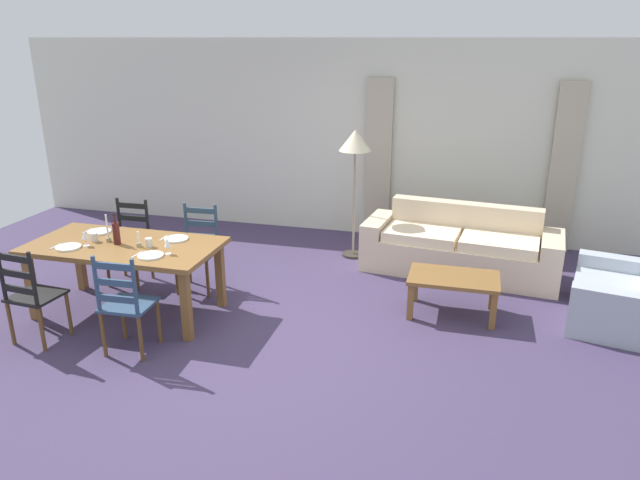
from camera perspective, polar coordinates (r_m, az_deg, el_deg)
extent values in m
cube|color=#413555|center=(5.77, -6.75, -8.81)|extent=(9.60, 9.60, 0.02)
cube|color=silver|center=(8.36, 1.26, 10.00)|extent=(9.60, 0.16, 2.70)
cube|color=#B6AB92|center=(8.13, 5.78, 7.85)|extent=(0.35, 0.08, 2.20)
cube|color=#B6AB92|center=(8.11, 22.84, 6.42)|extent=(0.35, 0.08, 2.20)
cube|color=brown|center=(6.12, -18.72, -0.57)|extent=(1.90, 0.96, 0.05)
cube|color=brown|center=(6.47, -26.51, -4.11)|extent=(0.08, 0.08, 0.70)
cube|color=brown|center=(5.54, -13.02, -6.31)|extent=(0.08, 0.08, 0.70)
cube|color=brown|center=(7.01, -22.55, -1.81)|extent=(0.08, 0.08, 0.70)
cube|color=brown|center=(6.16, -9.78, -3.41)|extent=(0.08, 0.08, 0.70)
cube|color=black|center=(5.97, -26.11, -4.94)|extent=(0.45, 0.43, 0.03)
cylinder|color=brown|center=(6.29, -25.89, -6.02)|extent=(0.04, 0.04, 0.43)
cylinder|color=brown|center=(6.05, -23.45, -6.63)|extent=(0.04, 0.04, 0.43)
cylinder|color=brown|center=(6.08, -28.12, -7.22)|extent=(0.04, 0.04, 0.43)
cylinder|color=brown|center=(5.83, -25.68, -7.92)|extent=(0.04, 0.04, 0.43)
cylinder|color=black|center=(5.90, -28.86, -2.91)|extent=(0.04, 0.04, 0.50)
cylinder|color=black|center=(5.64, -26.39, -3.44)|extent=(0.04, 0.04, 0.50)
cube|color=black|center=(5.81, -27.46, -4.36)|extent=(0.38, 0.05, 0.06)
cube|color=black|center=(5.76, -27.69, -2.99)|extent=(0.38, 0.05, 0.06)
cube|color=black|center=(5.71, -27.92, -1.59)|extent=(0.38, 0.05, 0.06)
cube|color=navy|center=(5.47, -18.27, -6.05)|extent=(0.44, 0.42, 0.03)
cylinder|color=brown|center=(5.78, -18.76, -7.21)|extent=(0.04, 0.04, 0.43)
cylinder|color=brown|center=(5.61, -15.56, -7.69)|extent=(0.04, 0.04, 0.43)
cylinder|color=brown|center=(5.53, -20.53, -8.69)|extent=(0.04, 0.04, 0.43)
cylinder|color=brown|center=(5.35, -17.22, -9.25)|extent=(0.04, 0.04, 0.43)
cylinder|color=navy|center=(5.32, -21.14, -3.99)|extent=(0.04, 0.04, 0.50)
cylinder|color=navy|center=(5.14, -17.76, -4.41)|extent=(0.04, 0.04, 0.50)
cube|color=navy|center=(5.28, -19.32, -5.49)|extent=(0.38, 0.04, 0.06)
cube|color=navy|center=(5.22, -19.50, -4.00)|extent=(0.38, 0.04, 0.06)
cube|color=navy|center=(5.17, -19.69, -2.47)|extent=(0.38, 0.04, 0.06)
cube|color=black|center=(6.97, -18.36, -0.58)|extent=(0.43, 0.41, 0.03)
cylinder|color=brown|center=(6.82, -17.58, -2.98)|extent=(0.04, 0.04, 0.43)
cylinder|color=brown|center=(7.00, -20.13, -2.69)|extent=(0.04, 0.04, 0.43)
cylinder|color=brown|center=(7.09, -16.23, -1.99)|extent=(0.04, 0.04, 0.43)
cylinder|color=brown|center=(7.27, -18.72, -1.73)|extent=(0.04, 0.04, 0.43)
cylinder|color=black|center=(6.94, -16.60, 1.81)|extent=(0.04, 0.04, 0.50)
cylinder|color=black|center=(7.12, -19.14, 1.98)|extent=(0.04, 0.04, 0.50)
cube|color=black|center=(7.06, -17.78, 0.89)|extent=(0.38, 0.04, 0.06)
cube|color=black|center=(7.02, -17.90, 2.05)|extent=(0.38, 0.04, 0.06)
cube|color=black|center=(6.98, -18.03, 3.23)|extent=(0.38, 0.04, 0.06)
cube|color=#2D4355|center=(6.56, -12.02, -1.20)|extent=(0.44, 0.42, 0.03)
cylinder|color=brown|center=(6.43, -11.00, -3.75)|extent=(0.04, 0.04, 0.43)
cylinder|color=brown|center=(6.58, -13.91, -3.47)|extent=(0.04, 0.04, 0.43)
cylinder|color=brown|center=(6.72, -9.91, -2.66)|extent=(0.04, 0.04, 0.43)
cylinder|color=brown|center=(6.86, -12.72, -2.40)|extent=(0.04, 0.04, 0.43)
cylinder|color=#2D4355|center=(6.56, -10.16, 1.34)|extent=(0.04, 0.04, 0.50)
cylinder|color=#2D4355|center=(6.70, -13.03, 1.52)|extent=(0.04, 0.04, 0.50)
cube|color=#2D4355|center=(6.67, -11.53, 0.37)|extent=(0.38, 0.05, 0.06)
cube|color=#2D4355|center=(6.62, -11.62, 1.59)|extent=(0.38, 0.05, 0.06)
cube|color=#2D4355|center=(6.58, -11.71, 2.84)|extent=(0.38, 0.05, 0.06)
cylinder|color=white|center=(6.18, -23.50, -0.65)|extent=(0.24, 0.24, 0.02)
cube|color=silver|center=(6.27, -24.57, -0.58)|extent=(0.02, 0.17, 0.01)
cylinder|color=white|center=(5.68, -16.31, -1.48)|extent=(0.24, 0.24, 0.02)
cube|color=silver|center=(5.76, -17.59, -1.39)|extent=(0.02, 0.17, 0.01)
cylinder|color=white|center=(6.55, -20.87, 0.78)|extent=(0.24, 0.24, 0.02)
cube|color=silver|center=(6.64, -21.92, 0.83)|extent=(0.02, 0.17, 0.01)
cylinder|color=white|center=(6.08, -13.93, 0.12)|extent=(0.24, 0.24, 0.02)
cube|color=silver|center=(6.15, -15.16, 0.18)|extent=(0.03, 0.17, 0.01)
cylinder|color=#471919|center=(6.09, -19.39, 0.61)|extent=(0.07, 0.07, 0.22)
cylinder|color=#471919|center=(6.05, -19.54, 1.96)|extent=(0.02, 0.02, 0.08)
cylinder|color=black|center=(6.04, -19.59, 2.39)|extent=(0.03, 0.03, 0.02)
cylinder|color=white|center=(6.17, -21.97, -0.53)|extent=(0.06, 0.06, 0.01)
cylinder|color=white|center=(6.16, -22.01, -0.19)|extent=(0.01, 0.01, 0.07)
cone|color=white|center=(6.14, -22.10, 0.49)|extent=(0.06, 0.06, 0.08)
cylinder|color=white|center=(5.70, -14.68, -1.32)|extent=(0.06, 0.06, 0.01)
cylinder|color=white|center=(5.68, -14.71, -0.96)|extent=(0.01, 0.01, 0.07)
cone|color=white|center=(5.66, -14.78, -0.22)|extent=(0.06, 0.06, 0.08)
cylinder|color=silver|center=(5.93, -16.48, -0.24)|extent=(0.07, 0.07, 0.09)
cylinder|color=silver|center=(6.26, -21.30, 0.24)|extent=(0.07, 0.07, 0.09)
cylinder|color=#998C66|center=(6.22, -20.05, 0.03)|extent=(0.05, 0.05, 0.04)
cylinder|color=white|center=(6.18, -20.20, 1.28)|extent=(0.02, 0.02, 0.25)
cylinder|color=#998C66|center=(5.97, -17.36, -0.46)|extent=(0.05, 0.05, 0.04)
cylinder|color=white|center=(5.94, -17.44, 0.26)|extent=(0.02, 0.02, 0.12)
cube|color=beige|center=(7.17, 13.50, -1.67)|extent=(1.88, 1.00, 0.40)
cube|color=beige|center=(7.38, 13.97, 0.56)|extent=(1.81, 0.41, 0.80)
cube|color=beige|center=(7.09, 21.71, -2.00)|extent=(0.33, 0.82, 0.58)
cube|color=beige|center=(7.33, 5.67, 0.00)|extent=(0.33, 0.82, 0.58)
cube|color=#F9E1B8|center=(6.99, 17.23, -0.27)|extent=(0.93, 0.74, 0.12)
cube|color=#F9E1B8|center=(7.10, 10.02, 0.61)|extent=(0.93, 0.74, 0.12)
cube|color=brown|center=(6.02, 13.02, -3.66)|extent=(0.90, 0.56, 0.04)
cube|color=brown|center=(5.92, 8.88, -6.03)|extent=(0.06, 0.06, 0.38)
cube|color=brown|center=(5.90, 16.66, -6.71)|extent=(0.06, 0.06, 0.38)
cube|color=brown|center=(6.33, 9.36, -4.30)|extent=(0.06, 0.06, 0.38)
cube|color=brown|center=(6.32, 16.60, -4.93)|extent=(0.06, 0.06, 0.38)
cube|color=#A8B0BB|center=(6.51, 26.98, -5.61)|extent=(0.95, 0.95, 0.38)
cube|color=#A8B0BB|center=(6.03, 27.00, -6.81)|extent=(0.82, 0.34, 0.52)
cube|color=#A8B0BB|center=(6.94, 27.14, -3.52)|extent=(0.82, 0.34, 0.52)
cylinder|color=#332D28|center=(7.60, 3.26, -1.42)|extent=(0.28, 0.28, 0.03)
cylinder|color=gray|center=(7.38, 3.36, 3.59)|extent=(0.03, 0.03, 1.35)
cone|color=beige|center=(7.21, 3.49, 9.77)|extent=(0.40, 0.40, 0.26)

